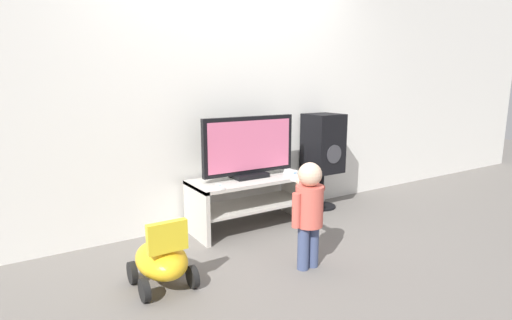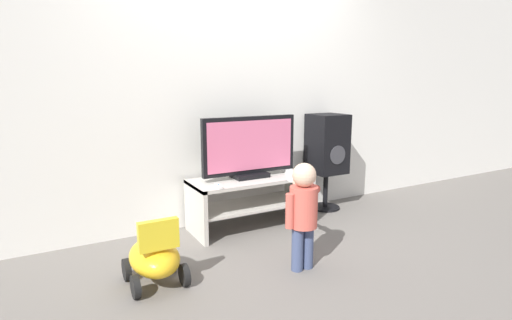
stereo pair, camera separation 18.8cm
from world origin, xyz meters
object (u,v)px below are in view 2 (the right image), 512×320
remote_primary (218,186)px  child (303,207)px  television (250,148)px  speaker_tower (327,146)px  game_console (290,171)px  ride_on_toy (155,257)px

remote_primary → child: (0.31, -0.74, -0.02)m
television → remote_primary: (-0.39, -0.19, -0.26)m
speaker_tower → television: bearing=-175.5°
television → remote_primary: 0.51m
child → television: bearing=84.8°
child → speaker_tower: bearing=44.6°
speaker_tower → child: bearing=-135.4°
game_console → ride_on_toy: (-1.46, -0.59, -0.30)m
child → speaker_tower: speaker_tower is taller
remote_primary → child: child is taller
game_console → remote_primary: (-0.80, -0.14, -0.01)m
television → ride_on_toy: television is taller
child → ride_on_toy: child is taller
game_console → remote_primary: size_ratio=1.44×
game_console → television: bearing=172.8°
child → speaker_tower: size_ratio=0.78×
speaker_tower → ride_on_toy: size_ratio=2.07×
remote_primary → child: 0.80m
remote_primary → ride_on_toy: remote_primary is taller
remote_primary → speaker_tower: 1.37m
remote_primary → child: size_ratio=0.17×
television → ride_on_toy: (-1.05, -0.64, -0.55)m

